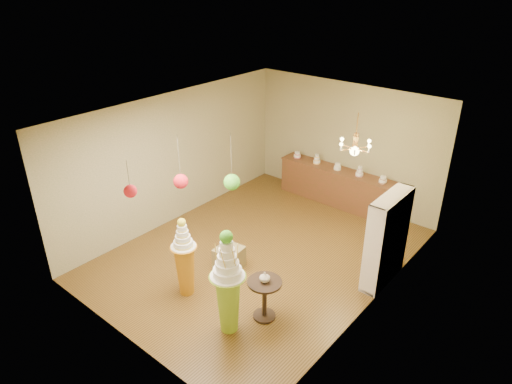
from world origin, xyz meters
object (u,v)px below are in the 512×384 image
Objects in this scene: pedestal_orange at (185,264)px; round_table at (265,294)px; sideboard at (336,186)px; pedestal_green at (228,291)px.

pedestal_orange reaches higher than round_table.
sideboard is at bearing 87.14° from pedestal_orange.
pedestal_orange is 1.57m from round_table.
pedestal_orange is 0.51× the size of sideboard.
round_table is (1.27, -4.42, 0.00)m from sideboard.
sideboard reaches higher than round_table.
round_table is at bearing 14.68° from pedestal_orange.
round_table is at bearing -73.97° from sideboard.
pedestal_orange is at bearing -92.86° from sideboard.
round_table is (0.27, 0.59, -0.30)m from pedestal_green.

